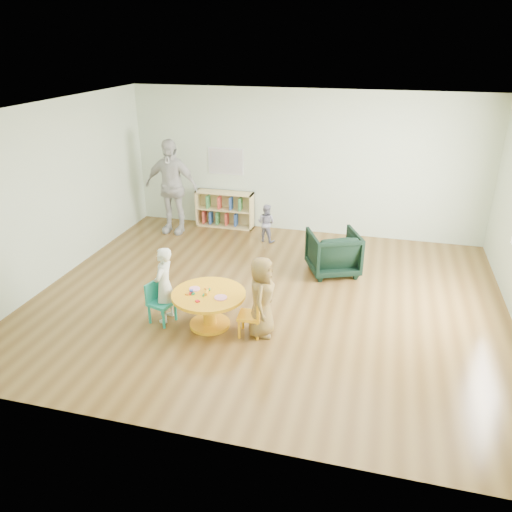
# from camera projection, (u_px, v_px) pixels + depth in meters

# --- Properties ---
(room) EXTENTS (7.10, 7.00, 2.80)m
(room) POSITION_uv_depth(u_px,v_px,m) (270.00, 177.00, 6.87)
(room) COLOR brown
(room) RESTS_ON ground
(activity_table) EXTENTS (1.01, 1.01, 0.55)m
(activity_table) POSITION_uv_depth(u_px,v_px,m) (209.00, 303.00, 6.79)
(activity_table) COLOR #FFAC15
(activity_table) RESTS_ON ground
(kid_chair_left) EXTENTS (0.39, 0.39, 0.59)m
(kid_chair_left) POSITION_uv_depth(u_px,v_px,m) (159.00, 301.00, 6.91)
(kid_chair_left) COLOR teal
(kid_chair_left) RESTS_ON ground
(kid_chair_right) EXTENTS (0.33, 0.33, 0.57)m
(kid_chair_right) POSITION_uv_depth(u_px,v_px,m) (253.00, 315.00, 6.59)
(kid_chair_right) COLOR #FFAC15
(kid_chair_right) RESTS_ON ground
(bookshelf) EXTENTS (1.20, 0.30, 0.75)m
(bookshelf) POSITION_uv_depth(u_px,v_px,m) (225.00, 209.00, 10.40)
(bookshelf) COLOR #D1B774
(bookshelf) RESTS_ON ground
(alphabet_poster) EXTENTS (0.74, 0.01, 0.54)m
(alphabet_poster) POSITION_uv_depth(u_px,v_px,m) (226.00, 161.00, 10.10)
(alphabet_poster) COLOR silver
(alphabet_poster) RESTS_ON ground
(armchair) EXTENTS (1.04, 1.05, 0.73)m
(armchair) POSITION_uv_depth(u_px,v_px,m) (333.00, 252.00, 8.33)
(armchair) COLOR black
(armchair) RESTS_ON ground
(child_left) EXTENTS (0.27, 0.40, 1.09)m
(child_left) POSITION_uv_depth(u_px,v_px,m) (164.00, 285.00, 6.85)
(child_left) COLOR silver
(child_left) RESTS_ON ground
(child_right) EXTENTS (0.39, 0.57, 1.11)m
(child_right) POSITION_uv_depth(u_px,v_px,m) (262.00, 297.00, 6.51)
(child_right) COLOR gold
(child_right) RESTS_ON ground
(toddler) EXTENTS (0.42, 0.36, 0.75)m
(toddler) POSITION_uv_depth(u_px,v_px,m) (266.00, 223.00, 9.61)
(toddler) COLOR #1C1E48
(toddler) RESTS_ON ground
(adult_caretaker) EXTENTS (1.12, 0.48, 1.89)m
(adult_caretaker) POSITION_uv_depth(u_px,v_px,m) (171.00, 187.00, 9.87)
(adult_caretaker) COLOR beige
(adult_caretaker) RESTS_ON ground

